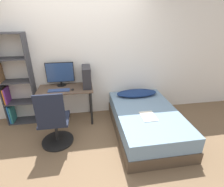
{
  "coord_description": "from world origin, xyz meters",
  "views": [
    {
      "loc": [
        0.03,
        -2.16,
        2.06
      ],
      "look_at": [
        0.49,
        0.63,
        0.75
      ],
      "focal_mm": 28.0,
      "sensor_mm": 36.0,
      "label": 1
    }
  ],
  "objects_px": {
    "bookshelf": "(13,84)",
    "keyboard": "(59,90)",
    "bed": "(146,121)",
    "monitor": "(60,73)",
    "office_chair": "(55,125)",
    "pc_tower": "(87,77)"
  },
  "relations": [
    {
      "from": "office_chair",
      "to": "monitor",
      "type": "height_order",
      "value": "monitor"
    },
    {
      "from": "keyboard",
      "to": "pc_tower",
      "type": "relative_size",
      "value": 0.96
    },
    {
      "from": "monitor",
      "to": "keyboard",
      "type": "distance_m",
      "value": 0.37
    },
    {
      "from": "keyboard",
      "to": "pc_tower",
      "type": "height_order",
      "value": "pc_tower"
    },
    {
      "from": "bookshelf",
      "to": "keyboard",
      "type": "xyz_separation_m",
      "value": [
        0.86,
        -0.24,
        -0.08
      ]
    },
    {
      "from": "bed",
      "to": "monitor",
      "type": "height_order",
      "value": "monitor"
    },
    {
      "from": "pc_tower",
      "to": "bookshelf",
      "type": "bearing_deg",
      "value": 176.57
    },
    {
      "from": "bookshelf",
      "to": "keyboard",
      "type": "relative_size",
      "value": 4.44
    },
    {
      "from": "monitor",
      "to": "pc_tower",
      "type": "relative_size",
      "value": 1.31
    },
    {
      "from": "office_chair",
      "to": "bed",
      "type": "bearing_deg",
      "value": 3.37
    },
    {
      "from": "keyboard",
      "to": "pc_tower",
      "type": "distance_m",
      "value": 0.58
    },
    {
      "from": "bookshelf",
      "to": "pc_tower",
      "type": "xyz_separation_m",
      "value": [
        1.39,
        -0.08,
        0.11
      ]
    },
    {
      "from": "bed",
      "to": "monitor",
      "type": "xyz_separation_m",
      "value": [
        -1.54,
        0.8,
        0.76
      ]
    },
    {
      "from": "bookshelf",
      "to": "office_chair",
      "type": "bearing_deg",
      "value": -46.45
    },
    {
      "from": "bookshelf",
      "to": "pc_tower",
      "type": "height_order",
      "value": "bookshelf"
    },
    {
      "from": "bookshelf",
      "to": "pc_tower",
      "type": "relative_size",
      "value": 4.28
    },
    {
      "from": "bookshelf",
      "to": "bed",
      "type": "height_order",
      "value": "bookshelf"
    },
    {
      "from": "bookshelf",
      "to": "monitor",
      "type": "height_order",
      "value": "bookshelf"
    },
    {
      "from": "office_chair",
      "to": "bed",
      "type": "xyz_separation_m",
      "value": [
        1.61,
        0.09,
        -0.16
      ]
    },
    {
      "from": "office_chair",
      "to": "monitor",
      "type": "bearing_deg",
      "value": 85.64
    },
    {
      "from": "bookshelf",
      "to": "monitor",
      "type": "bearing_deg",
      "value": 2.64
    },
    {
      "from": "office_chair",
      "to": "monitor",
      "type": "xyz_separation_m",
      "value": [
        0.07,
        0.89,
        0.59
      ]
    }
  ]
}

